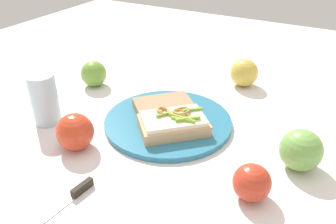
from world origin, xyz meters
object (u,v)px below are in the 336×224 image
(apple_2, at_px, (244,73))
(apple_0, at_px, (94,74))
(sandwich, at_px, (174,123))
(knife, at_px, (77,193))
(bread_slice_side, at_px, (163,105))
(apple_4, at_px, (75,132))
(apple_1, at_px, (301,150))
(apple_3, at_px, (252,182))
(drinking_glass, at_px, (44,99))
(plate, at_px, (168,122))

(apple_2, bearing_deg, apple_0, -151.20)
(sandwich, bearing_deg, knife, 33.63)
(bread_slice_side, relative_size, knife, 1.23)
(apple_0, bearing_deg, apple_4, -57.94)
(apple_1, bearing_deg, apple_4, -159.56)
(bread_slice_side, height_order, apple_3, apple_3)
(apple_0, relative_size, drinking_glass, 0.61)
(apple_3, bearing_deg, knife, -151.91)
(sandwich, distance_m, apple_0, 0.35)
(plate, relative_size, apple_4, 3.79)
(sandwich, distance_m, bread_slice_side, 0.10)
(bread_slice_side, relative_size, apple_1, 1.68)
(drinking_glass, bearing_deg, apple_3, -1.79)
(apple_2, xyz_separation_m, knife, (-0.12, -0.59, -0.03))
(apple_1, relative_size, apple_4, 1.04)
(plate, relative_size, apple_0, 4.09)
(apple_3, relative_size, knife, 0.59)
(apple_0, relative_size, apple_1, 0.89)
(apple_0, relative_size, apple_4, 0.93)
(bread_slice_side, height_order, apple_0, apple_0)
(apple_3, xyz_separation_m, apple_4, (-0.37, -0.03, 0.01))
(apple_0, distance_m, knife, 0.46)
(sandwich, height_order, apple_2, apple_2)
(plate, height_order, apple_1, apple_1)
(plate, height_order, knife, knife)
(apple_4, relative_size, knife, 0.70)
(sandwich, distance_m, drinking_glass, 0.31)
(apple_2, relative_size, apple_4, 1.00)
(apple_2, height_order, apple_4, same)
(apple_2, distance_m, apple_4, 0.52)
(apple_0, height_order, drinking_glass, drinking_glass)
(sandwich, xyz_separation_m, apple_3, (0.21, -0.11, 0.00))
(bread_slice_side, bearing_deg, plate, 87.52)
(bread_slice_side, bearing_deg, apple_2, -161.06)
(apple_0, height_order, apple_4, apple_4)
(apple_2, bearing_deg, drinking_glass, -129.73)
(apple_0, distance_m, apple_4, 0.31)
(apple_0, xyz_separation_m, apple_3, (0.54, -0.23, -0.00))
(bread_slice_side, xyz_separation_m, knife, (0.01, -0.33, -0.02))
(bread_slice_side, xyz_separation_m, apple_4, (-0.09, -0.21, 0.02))
(sandwich, relative_size, apple_0, 2.38)
(apple_0, height_order, apple_1, apple_1)
(apple_0, xyz_separation_m, drinking_glass, (0.03, -0.21, 0.02))
(apple_3, bearing_deg, drinking_glass, 178.21)
(knife, bearing_deg, apple_2, 174.55)
(apple_3, bearing_deg, sandwich, 152.70)
(drinking_glass, distance_m, knife, 0.29)
(sandwich, relative_size, drinking_glass, 1.44)
(drinking_glass, relative_size, knife, 1.07)
(apple_3, bearing_deg, apple_0, 156.97)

